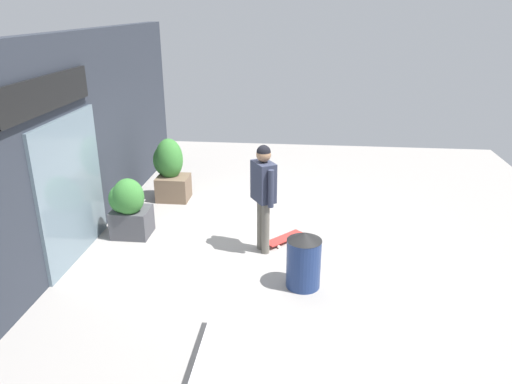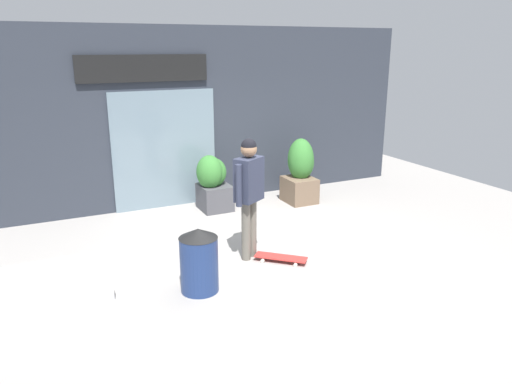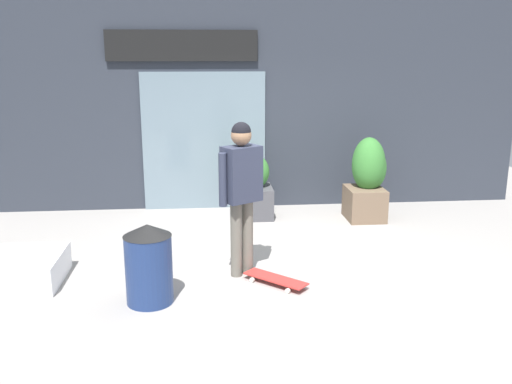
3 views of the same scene
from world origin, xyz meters
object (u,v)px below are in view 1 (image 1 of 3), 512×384
(skateboarder, at_px, (263,188))
(planter_box_right, at_px, (128,205))
(skateboard, at_px, (285,238))
(planter_box_left, at_px, (170,168))
(trash_bin, at_px, (304,259))

(skateboarder, distance_m, planter_box_right, 2.39)
(skateboard, distance_m, planter_box_left, 3.04)
(skateboarder, distance_m, trash_bin, 1.37)
(planter_box_left, bearing_deg, planter_box_right, 172.64)
(skateboard, xyz_separation_m, planter_box_left, (1.74, 2.42, 0.58))
(trash_bin, bearing_deg, skateboard, 13.50)
(planter_box_left, xyz_separation_m, trash_bin, (-3.09, -2.74, -0.22))
(skateboarder, height_order, planter_box_right, skateboarder)
(planter_box_left, bearing_deg, skateboarder, -135.12)
(skateboard, bearing_deg, planter_box_left, 96.82)
(skateboarder, relative_size, planter_box_left, 1.40)
(planter_box_right, bearing_deg, skateboard, -88.93)
(planter_box_left, bearing_deg, trash_bin, -138.43)
(planter_box_left, distance_m, trash_bin, 4.14)
(skateboarder, height_order, trash_bin, skateboarder)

